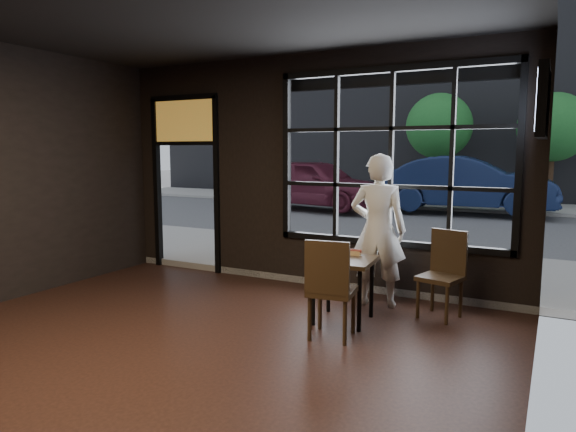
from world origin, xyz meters
The scene contains 17 objects.
floor centered at (0.00, 0.00, -0.01)m, with size 6.00×7.00×0.02m, color black.
wall_right centered at (3.00, 0.00, 1.60)m, with size 0.04×7.00×3.20m, color black.
window_frame centered at (1.20, 3.50, 1.80)m, with size 3.06×0.12×2.28m, color black.
stained_transom centered at (-2.10, 3.50, 2.35)m, with size 1.20×0.06×0.70m, color orange.
street_asphalt centered at (0.00, 24.00, -0.02)m, with size 60.00×41.00×0.04m, color #545456.
building_across centered at (0.00, 23.00, 7.50)m, with size 28.00×12.00×15.00m, color #5B5956.
cafe_table centered at (1.06, 2.26, 0.36)m, with size 0.66×0.66×0.72m, color #2E2012.
chair_near centered at (1.14, 1.75, 0.51)m, with size 0.45×0.45×1.03m, color #2E2012.
chair_window centered at (1.99, 2.88, 0.50)m, with size 0.43×0.43×0.99m, color #2E2012.
man centered at (1.20, 3.03, 0.93)m, with size 0.68×0.44×1.86m, color silver.
hotdog centered at (1.09, 2.47, 0.74)m, with size 0.20×0.08×0.06m, color tan, non-canonical shape.
cup centered at (0.89, 2.11, 0.76)m, with size 0.12×0.12×0.10m, color silver.
tv centered at (2.93, 2.74, 2.35)m, with size 0.13×1.15×0.67m, color black.
navy_car centered at (0.74, 12.82, 0.91)m, with size 1.72×4.94×1.63m, color #111D3F.
maroon_car centered at (-3.63, 11.77, 0.87)m, with size 1.81×4.49×1.53m, color #5B1C2E.
tree_left centered at (-0.63, 15.40, 2.70)m, with size 2.25×2.25×3.84m.
tree_right centered at (2.89, 15.45, 2.60)m, with size 2.16×2.16×3.69m.
Camera 1 is at (3.09, -2.92, 1.89)m, focal length 32.00 mm.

